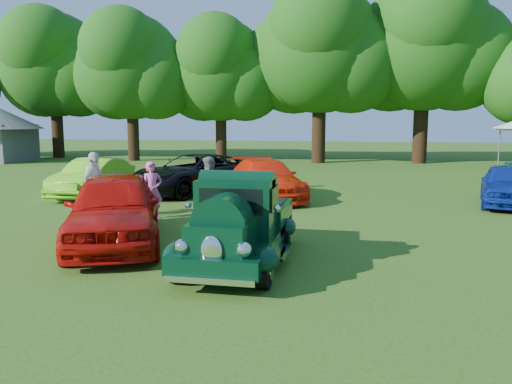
% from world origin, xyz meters
% --- Properties ---
extents(ground, '(120.00, 120.00, 0.00)m').
position_xyz_m(ground, '(0.00, 0.00, 0.00)').
color(ground, '#2A5213').
rests_on(ground, ground).
extents(hero_pickup, '(2.09, 4.49, 1.75)m').
position_xyz_m(hero_pickup, '(0.54, -0.39, 0.76)').
color(hero_pickup, black).
rests_on(hero_pickup, ground).
extents(red_convertible, '(3.81, 5.40, 1.71)m').
position_xyz_m(red_convertible, '(-2.65, 0.48, 0.85)').
color(red_convertible, '#AF0D07').
rests_on(red_convertible, ground).
extents(back_car_lime, '(1.53, 4.38, 1.44)m').
position_xyz_m(back_car_lime, '(-7.02, 7.34, 0.72)').
color(back_car_lime, '#63C119').
rests_on(back_car_lime, ground).
extents(back_car_black, '(5.02, 6.14, 1.56)m').
position_xyz_m(back_car_black, '(-3.46, 8.89, 0.78)').
color(back_car_black, black).
rests_on(back_car_black, ground).
extents(back_car_orange, '(4.04, 5.36, 1.44)m').
position_xyz_m(back_car_orange, '(-0.40, 7.98, 0.72)').
color(back_car_orange, red).
rests_on(back_car_orange, ground).
extents(back_car_blue, '(2.57, 4.48, 1.44)m').
position_xyz_m(back_car_blue, '(7.99, 8.12, 0.72)').
color(back_car_blue, navy).
rests_on(back_car_blue, ground).
extents(spectator_pink, '(0.74, 0.71, 1.70)m').
position_xyz_m(spectator_pink, '(-3.02, 3.59, 0.85)').
color(spectator_pink, '#DB5A8D').
rests_on(spectator_pink, ground).
extents(spectator_grey, '(1.07, 0.98, 1.79)m').
position_xyz_m(spectator_grey, '(-1.58, 4.68, 0.89)').
color(spectator_grey, slate).
rests_on(spectator_grey, ground).
extents(spectator_white, '(0.48, 1.16, 1.98)m').
position_xyz_m(spectator_white, '(-4.71, 3.28, 0.99)').
color(spectator_white, silver).
rests_on(spectator_white, ground).
extents(tree_line, '(63.09, 10.22, 12.29)m').
position_xyz_m(tree_line, '(0.25, 24.43, 6.87)').
color(tree_line, '#321F10').
rests_on(tree_line, ground).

